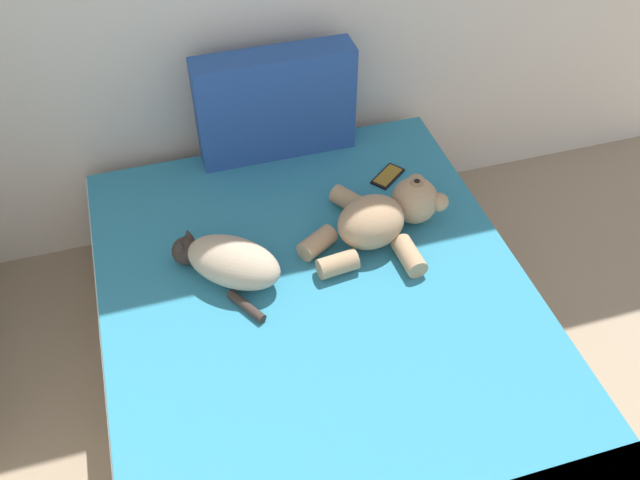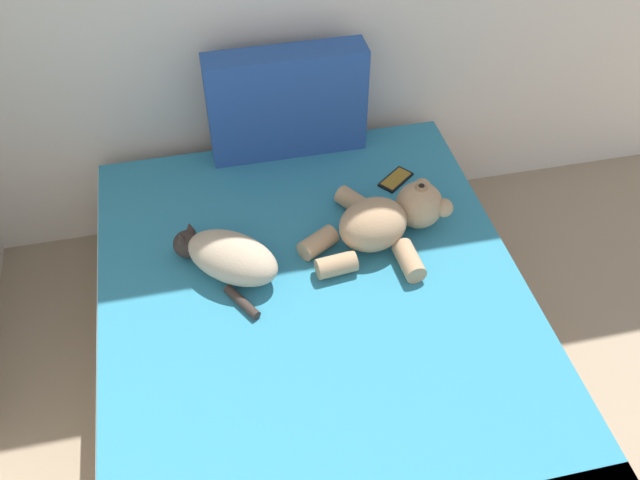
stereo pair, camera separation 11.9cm
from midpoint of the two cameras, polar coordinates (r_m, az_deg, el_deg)
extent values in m
cube|color=#9E7A56|center=(2.54, -0.83, -10.97)|extent=(1.49, 1.99, 0.27)
cube|color=white|center=(2.36, -0.88, -7.94)|extent=(1.45, 1.93, 0.17)
cube|color=teal|center=(2.32, -1.31, -5.38)|extent=(1.43, 1.79, 0.02)
cube|color=#264C99|center=(2.79, -4.91, 10.99)|extent=(0.63, 0.14, 0.45)
ellipsoid|color=tan|center=(2.36, -8.55, -1.84)|extent=(0.38, 0.36, 0.15)
sphere|color=#332823|center=(2.46, -12.32, -0.92)|extent=(0.10, 0.10, 0.10)
cone|color=#332823|center=(2.41, -12.87, -0.40)|extent=(0.04, 0.04, 0.04)
cone|color=#332823|center=(2.44, -12.18, 0.44)|extent=(0.04, 0.04, 0.04)
cylinder|color=#332823|center=(2.30, -7.56, -5.45)|extent=(0.11, 0.15, 0.03)
ellipsoid|color=#332823|center=(2.46, -9.87, -1.45)|extent=(0.11, 0.11, 0.04)
ellipsoid|color=tan|center=(2.46, 2.84, 1.47)|extent=(0.31, 0.28, 0.17)
sphere|color=tan|center=(2.55, 6.46, 3.23)|extent=(0.17, 0.17, 0.17)
sphere|color=#8E6B49|center=(2.52, 6.56, 4.22)|extent=(0.07, 0.07, 0.07)
sphere|color=black|center=(2.50, 6.62, 4.73)|extent=(0.02, 0.02, 0.02)
sphere|color=tan|center=(2.62, 6.60, 4.65)|extent=(0.07, 0.07, 0.07)
sphere|color=tan|center=(2.55, 8.45, 3.07)|extent=(0.07, 0.07, 0.07)
cylinder|color=tan|center=(2.61, 1.23, 3.15)|extent=(0.14, 0.17, 0.07)
cylinder|color=tan|center=(2.45, -1.62, -0.28)|extent=(0.16, 0.13, 0.07)
cylinder|color=tan|center=(2.42, 5.94, -1.34)|extent=(0.08, 0.15, 0.07)
cylinder|color=tan|center=(2.38, 0.03, -2.04)|extent=(0.15, 0.09, 0.07)
cube|color=black|center=(2.78, 4.36, 5.22)|extent=(0.16, 0.15, 0.01)
cube|color=olive|center=(2.77, 4.37, 5.30)|extent=(0.14, 0.13, 0.00)
camera|label=1|loc=(0.06, -91.43, -1.44)|focal=38.94mm
camera|label=2|loc=(0.06, 88.57, 1.44)|focal=38.94mm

